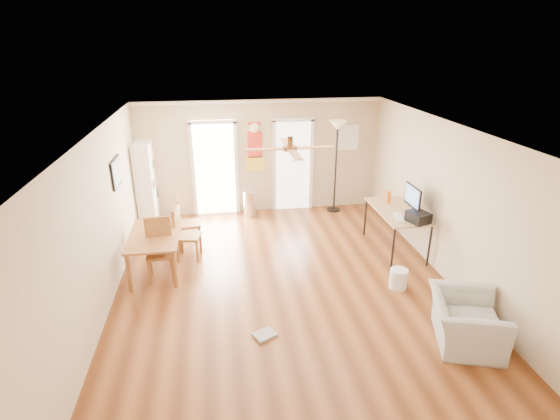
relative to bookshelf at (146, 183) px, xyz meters
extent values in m
plane|color=brown|center=(2.55, -3.21, -0.90)|extent=(7.00, 7.00, 0.00)
cube|color=red|center=(2.42, 0.27, 0.65)|extent=(0.46, 0.03, 1.10)
cube|color=white|center=(4.60, 0.26, 0.80)|extent=(0.50, 0.04, 0.60)
cube|color=black|center=(-0.18, -1.81, 0.80)|extent=(0.04, 0.66, 0.48)
cylinder|color=silver|center=(2.24, -0.04, -0.60)|extent=(0.29, 0.29, 0.61)
cube|color=silver|center=(4.75, -2.49, -0.08)|extent=(0.23, 0.45, 0.02)
cube|color=black|center=(5.00, -2.73, 0.01)|extent=(0.40, 0.44, 0.19)
cylinder|color=#DC5E13|center=(4.85, -1.73, 0.03)|extent=(0.10, 0.10, 0.24)
cylinder|color=silver|center=(4.39, -3.48, -0.74)|extent=(0.30, 0.30, 0.33)
cube|color=gray|center=(2.06, -4.38, -0.88)|extent=(0.37, 0.34, 0.04)
imported|color=#AEAEA9|center=(4.70, -4.91, -0.57)|extent=(1.16, 1.24, 0.66)
camera|label=1|loc=(1.52, -9.21, 2.95)|focal=27.46mm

